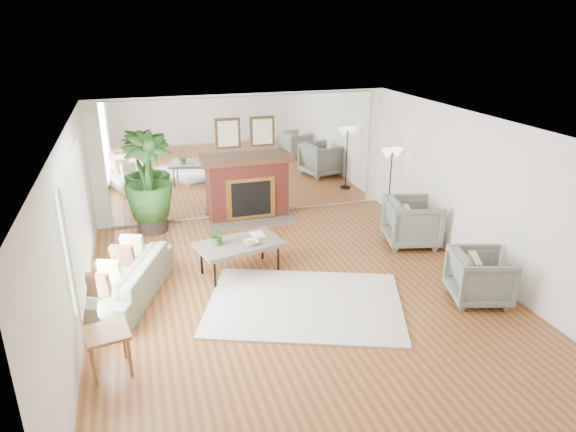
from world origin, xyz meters
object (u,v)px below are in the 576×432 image
object	(u,v)px
armchair_front	(480,277)
armchair_back	(412,222)
fireplace	(249,187)
coffee_table	(240,245)
potted_ficus	(148,180)
sofa	(126,280)
floor_lamp	(392,159)
side_table	(108,338)

from	to	relation	value
armchair_front	armchair_back	bearing A→B (deg)	14.39
fireplace	coffee_table	bearing A→B (deg)	-106.26
coffee_table	potted_ficus	xyz separation A→B (m)	(-1.26, 2.21, 0.54)
sofa	floor_lamp	xyz separation A→B (m)	(5.15, 1.78, 0.97)
coffee_table	armchair_back	distance (m)	3.24
potted_ficus	floor_lamp	bearing A→B (deg)	-9.24
side_table	armchair_back	bearing A→B (deg)	23.49
fireplace	armchair_front	xyz separation A→B (m)	(2.45, -4.24, -0.29)
armchair_back	sofa	bearing A→B (deg)	110.65
armchair_front	sofa	bearing A→B (deg)	89.18
sofa	floor_lamp	world-z (taller)	floor_lamp
sofa	armchair_back	size ratio (longest dim) A/B	2.18
coffee_table	potted_ficus	distance (m)	2.60
potted_ficus	floor_lamp	world-z (taller)	potted_ficus
sofa	armchair_front	size ratio (longest dim) A/B	2.48
coffee_table	armchair_front	world-z (taller)	armchair_front
armchair_back	potted_ficus	world-z (taller)	potted_ficus
sofa	floor_lamp	distance (m)	5.53
coffee_table	floor_lamp	bearing A→B (deg)	23.23
floor_lamp	sofa	bearing A→B (deg)	-160.98
floor_lamp	side_table	bearing A→B (deg)	-146.89
coffee_table	sofa	bearing A→B (deg)	-169.72
fireplace	side_table	world-z (taller)	fireplace
potted_ficus	floor_lamp	xyz separation A→B (m)	(4.65, -0.76, 0.24)
sofa	potted_ficus	distance (m)	2.68
armchair_front	side_table	bearing A→B (deg)	108.58
coffee_table	armchair_back	world-z (taller)	armchair_back
sofa	side_table	distance (m)	1.73
armchair_back	armchair_front	distance (m)	2.09
armchair_front	floor_lamp	bearing A→B (deg)	12.40
sofa	armchair_back	bearing A→B (deg)	117.72
fireplace	side_table	bearing A→B (deg)	-121.03
fireplace	potted_ficus	bearing A→B (deg)	-175.35
coffee_table	armchair_front	size ratio (longest dim) A/B	1.79
coffee_table	armchair_front	distance (m)	3.66
fireplace	potted_ficus	distance (m)	1.99
armchair_back	potted_ficus	bearing A→B (deg)	80.53
potted_ficus	floor_lamp	size ratio (longest dim) A/B	1.29
coffee_table	floor_lamp	world-z (taller)	floor_lamp
armchair_front	fireplace	bearing A→B (deg)	46.74
sofa	armchair_front	xyz separation A→B (m)	(4.90, -1.55, 0.08)
side_table	coffee_table	bearing A→B (deg)	46.08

